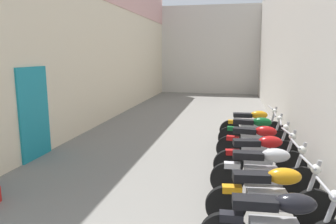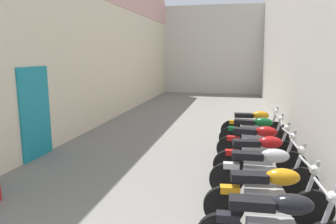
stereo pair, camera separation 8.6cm
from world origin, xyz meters
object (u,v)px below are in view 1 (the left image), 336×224
object	(u,v)px
motorcycle_third	(271,194)
motorcycle_fifth	(261,155)
motorcycle_seventh	(255,132)
motorcycle_fourth	(264,170)
motorcycle_sixth	(257,143)
motorcycle_eighth	(252,124)

from	to	relation	value
motorcycle_third	motorcycle_fifth	size ratio (longest dim) A/B	1.00
motorcycle_fifth	motorcycle_seventh	bearing A→B (deg)	90.00
motorcycle_fourth	motorcycle_sixth	bearing A→B (deg)	90.00
motorcycle_fourth	motorcycle_eighth	world-z (taller)	same
motorcycle_fifth	motorcycle_seventh	distance (m)	1.93
motorcycle_seventh	motorcycle_eighth	distance (m)	0.96
motorcycle_third	motorcycle_eighth	size ratio (longest dim) A/B	1.00
motorcycle_third	motorcycle_sixth	xyz separation A→B (m)	(0.00, 2.73, 0.00)
motorcycle_seventh	motorcycle_eighth	size ratio (longest dim) A/B	1.00
motorcycle_sixth	motorcycle_fourth	bearing A→B (deg)	-90.00
motorcycle_third	motorcycle_fourth	xyz separation A→B (m)	(0.00, 0.97, 0.00)
motorcycle_third	motorcycle_seventh	world-z (taller)	same
motorcycle_sixth	motorcycle_fifth	bearing A→B (deg)	-90.00
motorcycle_eighth	motorcycle_seventh	bearing A→B (deg)	-90.00
motorcycle_sixth	motorcycle_eighth	xyz separation A→B (m)	(0.00, 1.95, 0.00)
motorcycle_fifth	motorcycle_eighth	distance (m)	2.89
motorcycle_seventh	motorcycle_eighth	xyz separation A→B (m)	(0.00, 0.96, 0.00)
motorcycle_fifth	motorcycle_sixth	size ratio (longest dim) A/B	1.00
motorcycle_third	motorcycle_eighth	distance (m)	4.68
motorcycle_fourth	motorcycle_sixth	world-z (taller)	same
motorcycle_fourth	motorcycle_eighth	size ratio (longest dim) A/B	1.00
motorcycle_fourth	motorcycle_sixth	size ratio (longest dim) A/B	1.00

